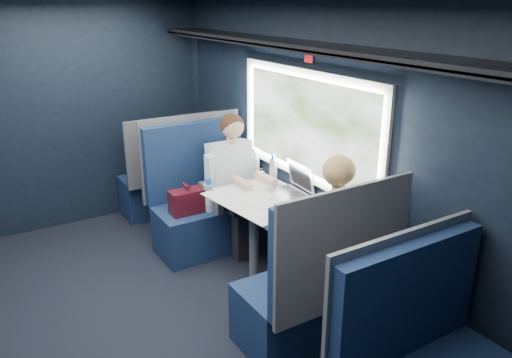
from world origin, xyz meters
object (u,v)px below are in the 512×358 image
table (270,209)px  man (236,177)px  seat_bay_near (204,205)px  seat_bay_far (316,291)px  cup (261,176)px  woman (331,232)px  seat_row_front (168,179)px  bottle_small (273,169)px  laptop (294,185)px

table → man: (0.07, 0.70, 0.06)m
man → seat_bay_near: bearing=146.7°
seat_bay_far → cup: seat_bay_far is taller
man → woman: same height
seat_bay_near → seat_row_front: size_ratio=1.09×
seat_bay_near → bottle_small: 0.80m
seat_row_front → bottle_small: bearing=-71.1°
table → laptop: 0.30m
woman → cup: 1.16m
seat_bay_far → man: man is taller
seat_bay_near → seat_bay_far: same height
woman → laptop: woman is taller
cup → woman: bearing=-96.0°
seat_bay_near → laptop: seat_bay_near is taller
seat_row_front → seat_bay_far: bearing=-90.0°
table → bottle_small: (0.29, 0.40, 0.18)m
man → laptop: size_ratio=3.66×
woman → bottle_small: (0.23, 1.11, 0.12)m
seat_row_front → bottle_small: seat_row_front is taller
table → bottle_small: 0.53m
woman → seat_bay_near: bearing=99.3°
seat_row_front → cup: 1.45m
seat_row_front → cup: seat_row_front is taller
seat_bay_far → laptop: (0.44, 0.90, 0.40)m
seat_row_front → laptop: size_ratio=3.21×
bottle_small → woman: bearing=-101.6°
cup → seat_bay_far: bearing=-105.8°
cup → seat_bay_near: bearing=131.5°
seat_row_front → woman: size_ratio=0.88×
woman → seat_bay_far: bearing=-146.2°
table → man: 0.70m
seat_bay_far → laptop: seat_bay_far is taller
seat_bay_far → bottle_small: bearing=69.5°
seat_bay_far → seat_row_front: size_ratio=1.09×
man → table: bearing=-95.5°
man → woman: (0.00, -1.41, 0.01)m
table → bottle_small: bearing=53.5°
laptop → cup: laptop is taller
woman → laptop: (0.19, 0.73, 0.08)m
seat_bay_far → woman: size_ratio=0.95×
seat_bay_near → table: bearing=-77.6°
seat_bay_far → seat_row_front: seat_bay_far is taller
laptop → bottle_small: 0.38m
seat_row_front → cup: size_ratio=14.08×
bottle_small → cup: 0.13m
seat_bay_far → cup: bearing=74.2°
table → seat_bay_near: bearing=102.4°
seat_bay_near → man: size_ratio=0.95×
laptop → seat_bay_far: bearing=-116.2°
seat_bay_near → bottle_small: (0.49, -0.47, 0.42)m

